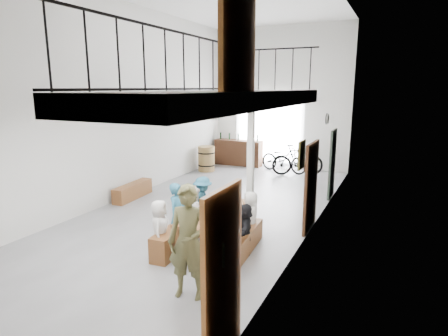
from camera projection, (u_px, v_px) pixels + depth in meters
The scene contains 24 objects.
floor at pixel (210, 209), 9.99m from camera, with size 12.00×12.00×0.00m, color slate.
room_walls at pixel (209, 72), 9.24m from camera, with size 12.00×12.00×12.00m.
gateway_portal at pixel (269, 132), 15.11m from camera, with size 2.80×0.08×2.80m, color white.
right_wall_decor at pixel (294, 167), 6.84m from camera, with size 0.07×8.28×5.07m.
balcony at pixel (230, 101), 5.77m from camera, with size 1.52×5.62×4.00m.
tasting_table at pixel (215, 215), 7.37m from camera, with size 0.91×2.04×0.79m.
bench_inner at pixel (184, 232), 7.72m from camera, with size 0.34×2.15×0.49m, color brown.
bench_wall at pixel (244, 244), 7.24m from camera, with size 0.24×1.85×0.43m, color brown.
tableware at pixel (212, 206), 7.25m from camera, with size 0.67×1.20×0.35m.
side_bench at pixel (133, 191), 10.90m from camera, with size 0.34×1.55×0.43m, color brown.
oak_barrel at pixel (206, 159), 14.43m from camera, with size 0.65×0.65×0.96m.
serving_counter at pixel (238, 153), 15.54m from camera, with size 1.97×0.55×1.04m, color #392010.
counter_bottles at pixel (238, 137), 15.40m from camera, with size 1.73×0.13×0.28m.
guest_left_a at pixel (160, 229), 7.04m from camera, with size 0.55×0.36×1.13m, color silver.
guest_left_b at pixel (178, 215), 7.51m from camera, with size 0.48×0.32×1.32m, color #245E79.
guest_left_c at pixel (196, 211), 8.14m from camera, with size 0.52×0.41×1.07m, color silver.
guest_left_d at pixel (203, 202), 8.54m from camera, with size 0.78×0.45×1.21m, color #245E79.
guest_right_a at pixel (231, 236), 6.54m from camera, with size 0.74×0.31×1.26m, color #A42A1C.
guest_right_b at pixel (245, 229), 7.21m from camera, with size 0.94×0.30×1.01m, color black.
guest_right_c at pixel (251, 217), 7.75m from camera, with size 0.53×0.35×1.09m, color silver.
host_standing at pixel (189, 242), 5.63m from camera, with size 0.65×0.43×1.78m, color #4E4D2B.
potted_plant at pixel (309, 206), 9.60m from camera, with size 0.35×0.30×0.39m, color #174917.
bicycle_near at pixel (284, 159), 14.21m from camera, with size 0.69×1.97×1.04m, color black.
bicycle_far at pixel (298, 160), 13.71m from camera, with size 0.53×1.88×1.13m, color black.
Camera 1 is at (4.40, -8.46, 3.17)m, focal length 30.00 mm.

